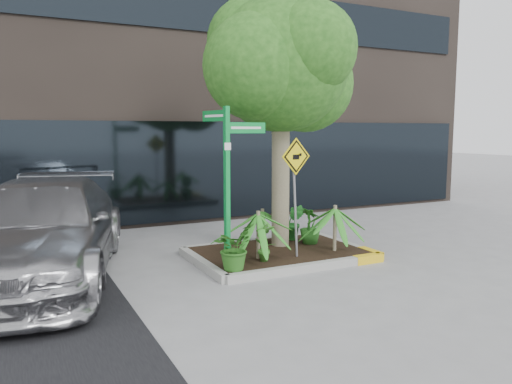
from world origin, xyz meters
name	(u,v)px	position (x,y,z in m)	size (l,w,h in m)	color
ground	(277,262)	(0.00, 0.00, 0.00)	(80.00, 80.00, 0.00)	gray
planter	(281,253)	(0.23, 0.27, 0.10)	(3.35, 2.36, 0.15)	#9E9E99
tree	(281,64)	(0.43, 0.69, 3.75)	(3.42, 3.04, 5.14)	gray
palm_front	(335,208)	(1.15, -0.21, 0.98)	(1.00, 1.00, 1.11)	gray
palm_left	(258,214)	(-0.45, -0.07, 0.97)	(0.98, 0.98, 1.09)	gray
palm_back	(263,211)	(0.23, 1.06, 0.81)	(0.79, 0.79, 0.88)	gray
parked_car	(42,230)	(-4.00, 0.88, 0.82)	(2.29, 5.64, 1.64)	#AEADB2
shrub_a	(234,247)	(-1.15, -0.55, 0.53)	(0.69, 0.69, 0.76)	#265E1A
shrub_b	(310,226)	(1.05, 0.52, 0.52)	(0.42, 0.42, 0.75)	#24621D
shrub_c	(264,242)	(-0.44, -0.30, 0.50)	(0.37, 0.37, 0.71)	#347424
shrub_d	(294,222)	(0.94, 0.97, 0.53)	(0.42, 0.42, 0.76)	#1F6C24
street_sign_post	(228,172)	(-1.11, -0.24, 1.78)	(0.91, 0.84, 2.87)	#0D953A
cattle_sign	(296,177)	(0.24, -0.23, 1.63)	(0.66, 0.19, 2.19)	slate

